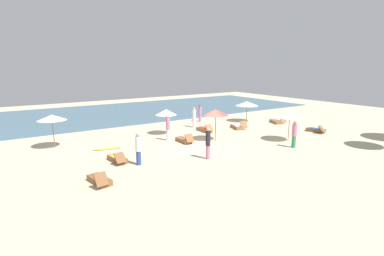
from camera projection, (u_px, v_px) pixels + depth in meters
name	position (u px, v px, depth m)	size (l,w,h in m)	color
ground_plane	(204.00, 144.00, 21.58)	(60.00, 60.00, 0.00)	beige
ocean_water	(119.00, 112.00, 35.39)	(48.00, 16.00, 0.06)	#476B7F
umbrella_0	(216.00, 112.00, 22.07)	(1.81, 1.81, 2.33)	brown
umbrella_1	(166.00, 112.00, 24.15)	(1.71, 1.71, 2.05)	brown
umbrella_2	(247.00, 104.00, 29.61)	(2.24, 2.24, 2.01)	brown
umbrella_3	(290.00, 115.00, 22.05)	(1.98, 1.98, 2.10)	olive
umbrella_4	(52.00, 118.00, 20.04)	(1.87, 1.87, 2.29)	brown
lounger_0	(237.00, 127.00, 26.62)	(1.11, 1.76, 0.72)	olive
lounger_1	(100.00, 180.00, 14.35)	(0.85, 1.72, 0.74)	brown
lounger_2	(276.00, 121.00, 29.08)	(1.15, 1.76, 0.72)	olive
lounger_3	(184.00, 140.00, 21.94)	(0.68, 1.68, 0.73)	brown
lounger_4	(316.00, 130.00, 25.27)	(1.10, 1.79, 0.68)	brown
lounger_5	(205.00, 129.00, 25.50)	(0.63, 1.70, 0.68)	olive
lounger_6	(118.00, 159.00, 17.55)	(0.78, 1.74, 0.69)	brown
person_0	(200.00, 113.00, 29.82)	(0.38, 0.38, 1.70)	#D17299
person_1	(168.00, 127.00, 22.31)	(0.41, 0.41, 1.94)	white
person_2	(194.00, 117.00, 27.03)	(0.48, 0.48, 1.79)	white
person_3	(208.00, 143.00, 17.93)	(0.35, 0.35, 1.92)	#D17299
person_4	(294.00, 134.00, 20.41)	(0.41, 0.41, 1.83)	#338C59
person_5	(138.00, 149.00, 16.88)	(0.35, 0.35, 1.85)	#2D4C8C
surfboard	(107.00, 149.00, 20.17)	(1.89, 0.82, 0.07)	gold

